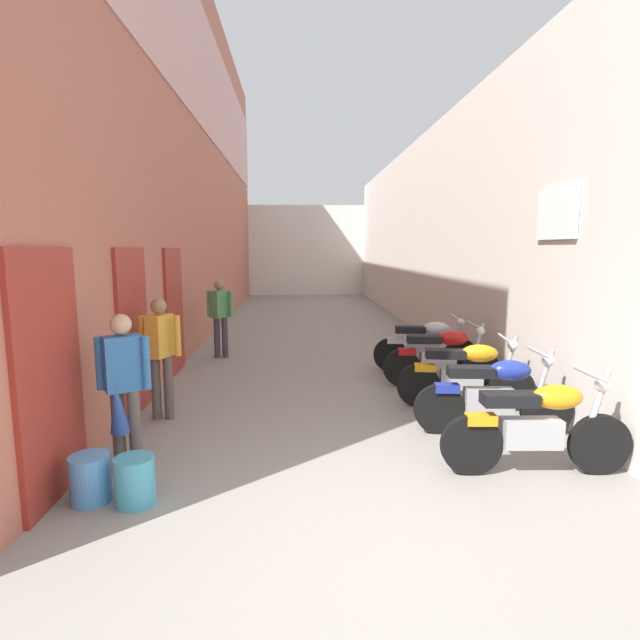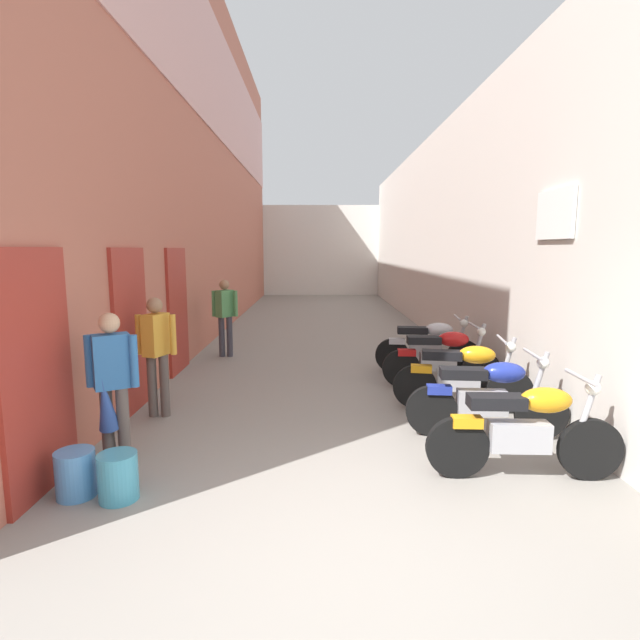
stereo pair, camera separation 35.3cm
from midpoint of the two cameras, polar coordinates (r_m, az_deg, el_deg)
The scene contains 15 objects.
ground_plane at distance 11.28m, azimuth 1.58°, elevation -2.84°, with size 36.13×36.13×0.00m, color gray.
building_left at distance 13.46m, azimuth -11.73°, elevation 17.96°, with size 0.45×20.13×8.87m.
building_right at distance 13.47m, azimuth 13.94°, elevation 9.57°, with size 0.45×20.13×5.07m.
building_far_end at distance 24.13m, azimuth 0.50°, elevation 8.12°, with size 8.41×2.00×4.19m, color silver.
motorcycle_nearest at distance 5.18m, azimuth 24.76°, elevation -11.44°, with size 1.85×0.58×1.04m.
motorcycle_second at distance 6.09m, azimuth 20.59°, elevation -8.28°, with size 1.85×0.58×1.04m.
motorcycle_third at distance 6.96m, azimuth 17.78°, elevation -6.10°, with size 1.84×0.58×1.04m.
motorcycle_fourth at distance 7.99m, azimuth 15.30°, elevation -4.14°, with size 1.85×0.58×1.04m.
motorcycle_fifth at distance 8.86m, azimuth 13.70°, elevation -2.87°, with size 1.85×0.58×1.04m.
pedestrian_by_doorway at distance 5.20m, azimuth -21.29°, elevation -6.37°, with size 0.52×0.34×1.57m.
pedestrian_mid_alley at distance 6.60m, azimuth -17.12°, elevation -3.13°, with size 0.52×0.39×1.57m.
pedestrian_further_down at distance 10.01m, azimuth -10.06°, elevation 0.92°, with size 0.52×0.39×1.57m.
water_jug_near_door at distance 4.95m, azimuth -24.78°, elevation -16.02°, with size 0.34×0.34×0.42m, color #4C8CCC.
water_jug_beside_first at distance 4.75m, azimuth -20.49°, elevation -16.80°, with size 0.34×0.34×0.42m, color #4299B7.
umbrella_leaning at distance 5.21m, azimuth -21.94°, elevation -9.11°, with size 0.20×0.35×0.97m.
Camera 2 is at (-0.22, -3.00, 2.19)m, focal length 27.38 mm.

